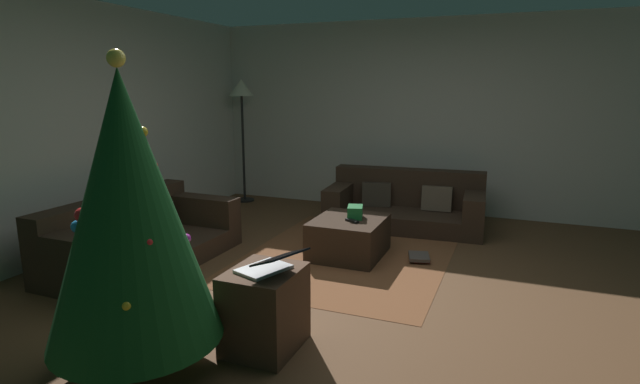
{
  "coord_description": "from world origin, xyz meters",
  "views": [
    {
      "loc": [
        -3.8,
        -1.17,
        1.73
      ],
      "look_at": [
        0.45,
        0.54,
        0.75
      ],
      "focal_mm": 28.13,
      "sensor_mm": 36.0,
      "label": 1
    }
  ],
  "objects_px": {
    "couch_left": "(138,239)",
    "ottoman": "(349,237)",
    "couch_right": "(406,205)",
    "laptop": "(270,265)",
    "book_stack": "(420,257)",
    "tv_remote": "(352,221)",
    "christmas_tree": "(128,209)",
    "side_table": "(265,309)",
    "gift_box": "(355,212)",
    "corner_lamp": "(242,97)"
  },
  "relations": [
    {
      "from": "couch_left",
      "to": "ottoman",
      "type": "distance_m",
      "value": 2.1
    },
    {
      "from": "couch_right",
      "to": "laptop",
      "type": "relative_size",
      "value": 4.13
    },
    {
      "from": "book_stack",
      "to": "tv_remote",
      "type": "bearing_deg",
      "value": 108.58
    },
    {
      "from": "ottoman",
      "to": "christmas_tree",
      "type": "bearing_deg",
      "value": 169.18
    },
    {
      "from": "side_table",
      "to": "gift_box",
      "type": "bearing_deg",
      "value": 1.0
    },
    {
      "from": "couch_right",
      "to": "corner_lamp",
      "type": "distance_m",
      "value": 2.92
    },
    {
      "from": "couch_left",
      "to": "laptop",
      "type": "distance_m",
      "value": 2.26
    },
    {
      "from": "christmas_tree",
      "to": "corner_lamp",
      "type": "distance_m",
      "value": 4.72
    },
    {
      "from": "couch_right",
      "to": "ottoman",
      "type": "distance_m",
      "value": 1.38
    },
    {
      "from": "book_stack",
      "to": "corner_lamp",
      "type": "xyz_separation_m",
      "value": [
        1.68,
        3.0,
        1.52
      ]
    },
    {
      "from": "couch_left",
      "to": "book_stack",
      "type": "distance_m",
      "value": 2.81
    },
    {
      "from": "tv_remote",
      "to": "laptop",
      "type": "bearing_deg",
      "value": -147.17
    },
    {
      "from": "tv_remote",
      "to": "book_stack",
      "type": "relative_size",
      "value": 0.52
    },
    {
      "from": "book_stack",
      "to": "ottoman",
      "type": "bearing_deg",
      "value": 99.67
    },
    {
      "from": "couch_left",
      "to": "book_stack",
      "type": "xyz_separation_m",
      "value": [
        1.11,
        -2.57,
        -0.22
      ]
    },
    {
      "from": "corner_lamp",
      "to": "gift_box",
      "type": "bearing_deg",
      "value": -126.77
    },
    {
      "from": "laptop",
      "to": "corner_lamp",
      "type": "xyz_separation_m",
      "value": [
        3.79,
        2.42,
        0.95
      ]
    },
    {
      "from": "couch_left",
      "to": "christmas_tree",
      "type": "distance_m",
      "value": 2.21
    },
    {
      "from": "couch_left",
      "to": "gift_box",
      "type": "xyz_separation_m",
      "value": [
        1.04,
        -1.9,
        0.2
      ]
    },
    {
      "from": "gift_box",
      "to": "christmas_tree",
      "type": "xyz_separation_m",
      "value": [
        -2.59,
        0.53,
        0.58
      ]
    },
    {
      "from": "ottoman",
      "to": "laptop",
      "type": "bearing_deg",
      "value": -176.11
    },
    {
      "from": "christmas_tree",
      "to": "couch_left",
      "type": "bearing_deg",
      "value": 41.67
    },
    {
      "from": "corner_lamp",
      "to": "christmas_tree",
      "type": "bearing_deg",
      "value": -157.39
    },
    {
      "from": "couch_left",
      "to": "side_table",
      "type": "relative_size",
      "value": 3.48
    },
    {
      "from": "side_table",
      "to": "book_stack",
      "type": "distance_m",
      "value": 2.2
    },
    {
      "from": "gift_box",
      "to": "book_stack",
      "type": "relative_size",
      "value": 0.69
    },
    {
      "from": "side_table",
      "to": "ottoman",
      "type": "bearing_deg",
      "value": 2.33
    },
    {
      "from": "side_table",
      "to": "book_stack",
      "type": "bearing_deg",
      "value": -16.78
    },
    {
      "from": "couch_left",
      "to": "corner_lamp",
      "type": "bearing_deg",
      "value": -170.41
    },
    {
      "from": "side_table",
      "to": "book_stack",
      "type": "xyz_separation_m",
      "value": [
        2.1,
        -0.63,
        -0.24
      ]
    },
    {
      "from": "gift_box",
      "to": "tv_remote",
      "type": "height_order",
      "value": "gift_box"
    },
    {
      "from": "christmas_tree",
      "to": "book_stack",
      "type": "bearing_deg",
      "value": -24.29
    },
    {
      "from": "side_table",
      "to": "corner_lamp",
      "type": "height_order",
      "value": "corner_lamp"
    },
    {
      "from": "laptop",
      "to": "ottoman",
      "type": "bearing_deg",
      "value": 3.89
    },
    {
      "from": "couch_right",
      "to": "corner_lamp",
      "type": "bearing_deg",
      "value": -13.68
    },
    {
      "from": "couch_right",
      "to": "tv_remote",
      "type": "xyz_separation_m",
      "value": [
        -1.45,
        0.23,
        0.14
      ]
    },
    {
      "from": "couch_right",
      "to": "laptop",
      "type": "bearing_deg",
      "value": 83.52
    },
    {
      "from": "couch_left",
      "to": "couch_right",
      "type": "distance_m",
      "value": 3.17
    },
    {
      "from": "ottoman",
      "to": "laptop",
      "type": "xyz_separation_m",
      "value": [
        -2.0,
        -0.14,
        0.41
      ]
    },
    {
      "from": "book_stack",
      "to": "corner_lamp",
      "type": "relative_size",
      "value": 0.17
    },
    {
      "from": "couch_right",
      "to": "tv_remote",
      "type": "distance_m",
      "value": 1.47
    },
    {
      "from": "ottoman",
      "to": "book_stack",
      "type": "distance_m",
      "value": 0.74
    },
    {
      "from": "ottoman",
      "to": "couch_left",
      "type": "bearing_deg",
      "value": 118.03
    },
    {
      "from": "gift_box",
      "to": "tv_remote",
      "type": "distance_m",
      "value": 0.16
    },
    {
      "from": "couch_right",
      "to": "side_table",
      "type": "distance_m",
      "value": 3.34
    },
    {
      "from": "couch_right",
      "to": "side_table",
      "type": "relative_size",
      "value": 3.54
    },
    {
      "from": "ottoman",
      "to": "corner_lamp",
      "type": "distance_m",
      "value": 3.21
    },
    {
      "from": "christmas_tree",
      "to": "side_table",
      "type": "bearing_deg",
      "value": -45.57
    },
    {
      "from": "tv_remote",
      "to": "christmas_tree",
      "type": "xyz_separation_m",
      "value": [
        -2.43,
        0.55,
        0.63
      ]
    },
    {
      "from": "tv_remote",
      "to": "book_stack",
      "type": "xyz_separation_m",
      "value": [
        0.22,
        -0.65,
        -0.37
      ]
    }
  ]
}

